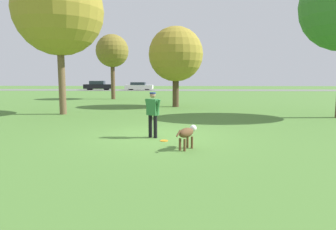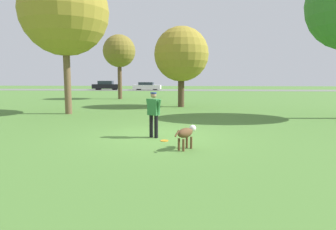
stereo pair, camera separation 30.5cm
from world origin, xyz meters
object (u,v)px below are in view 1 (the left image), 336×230
frisbee (164,141)px  tree_far_left (112,51)px  person (153,111)px  parked_car_black (98,86)px  tree_mid_center (176,54)px  tree_near_left (59,11)px  dog (187,133)px  parked_car_white (139,86)px

frisbee → tree_far_left: bearing=107.2°
person → parked_car_black: size_ratio=0.35×
tree_far_left → tree_mid_center: size_ratio=1.09×
person → tree_near_left: (-5.64, 6.40, 4.73)m
person → tree_far_left: tree_far_left is taller
dog → parked_car_black: bearing=51.9°
dog → tree_near_left: size_ratio=0.11×
dog → tree_near_left: (-6.78, 8.02, 5.18)m
parked_car_black → tree_mid_center: bearing=-66.4°
person → tree_far_left: size_ratio=0.26×
frisbee → tree_mid_center: bearing=88.7°
person → tree_mid_center: 11.25m
person → parked_car_white: (-5.51, 37.77, -0.29)m
dog → frisbee: size_ratio=3.49×
tree_near_left → parked_car_black: size_ratio=1.80×
tree_mid_center → parked_car_black: bearing=115.5°
dog → tree_far_left: bearing=51.5°
tree_mid_center → frisbee: bearing=-91.3°
person → parked_car_black: (-12.16, 37.85, -0.20)m
dog → frisbee: 1.38m
tree_near_left → parked_car_black: 32.49m
person → parked_car_black: bearing=140.2°
dog → tree_mid_center: (-0.47, 12.51, 3.18)m
parked_car_black → parked_car_white: size_ratio=1.00×
tree_far_left → parked_car_black: size_ratio=1.35×
parked_car_black → parked_car_white: 6.65m
dog → parked_car_white: (-6.65, 39.39, 0.16)m
tree_near_left → parked_car_black: bearing=101.7°
tree_near_left → tree_mid_center: tree_near_left is taller
parked_car_black → tree_far_left: bearing=-72.8°
tree_far_left → parked_car_white: size_ratio=1.35×
frisbee → parked_car_black: (-12.57, 38.38, 0.71)m
dog → tree_near_left: bearing=73.5°
parked_car_black → parked_car_white: parked_car_black is taller
parked_car_white → person: bearing=-79.5°
person → parked_car_black: 39.76m
frisbee → parked_car_black: bearing=108.1°
tree_near_left → tree_far_left: bearing=88.6°
tree_mid_center → parked_car_white: 27.75m
frisbee → tree_near_left: tree_near_left is taller
dog → tree_mid_center: tree_mid_center is taller
person → parked_car_white: person is taller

